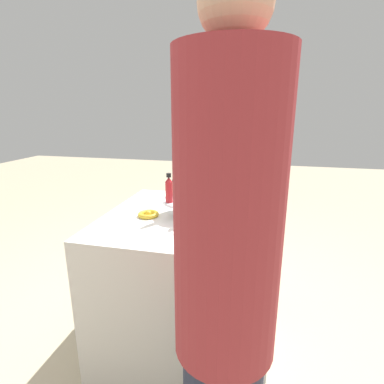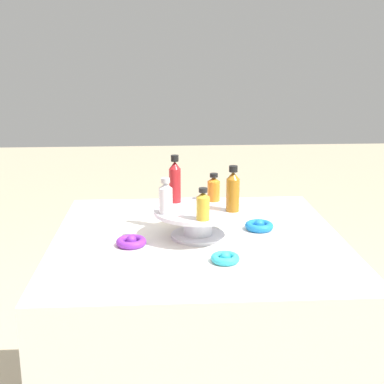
{
  "view_description": "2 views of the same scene",
  "coord_description": "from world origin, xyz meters",
  "px_view_note": "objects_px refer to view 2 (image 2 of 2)",
  "views": [
    {
      "loc": [
        1.42,
        0.36,
        1.33
      ],
      "look_at": [
        0.14,
        0.06,
        0.96
      ],
      "focal_mm": 28.0,
      "sensor_mm": 36.0,
      "label": 1
    },
    {
      "loc": [
        0.11,
        1.5,
        1.33
      ],
      "look_at": [
        0.02,
        0.01,
        0.93
      ],
      "focal_mm": 50.0,
      "sensor_mm": 36.0,
      "label": 2
    }
  ],
  "objects_px": {
    "ribbon_bow_teal": "(225,258)",
    "ribbon_bow_blue": "(259,226)",
    "bottle_orange": "(214,188)",
    "ribbon_bow_purple": "(131,242)",
    "bottle_amber": "(233,190)",
    "bottle_red": "(175,181)",
    "bottle_clear": "(166,197)",
    "display_stand": "(198,219)",
    "bottle_gold": "(203,205)",
    "ribbon_bow_gold": "(176,214)"
  },
  "relations": [
    {
      "from": "bottle_amber",
      "to": "bottle_red",
      "type": "height_order",
      "value": "bottle_red"
    },
    {
      "from": "bottle_gold",
      "to": "bottle_clear",
      "type": "relative_size",
      "value": 0.87
    },
    {
      "from": "bottle_gold",
      "to": "ribbon_bow_gold",
      "type": "relative_size",
      "value": 0.83
    },
    {
      "from": "bottle_red",
      "to": "ribbon_bow_blue",
      "type": "relative_size",
      "value": 1.65
    },
    {
      "from": "bottle_amber",
      "to": "display_stand",
      "type": "bearing_deg",
      "value": -14.43
    },
    {
      "from": "bottle_gold",
      "to": "ribbon_bow_teal",
      "type": "distance_m",
      "value": 0.16
    },
    {
      "from": "ribbon_bow_gold",
      "to": "ribbon_bow_purple",
      "type": "relative_size",
      "value": 1.24
    },
    {
      "from": "bottle_gold",
      "to": "ribbon_bow_gold",
      "type": "distance_m",
      "value": 0.33
    },
    {
      "from": "bottle_orange",
      "to": "ribbon_bow_purple",
      "type": "bearing_deg",
      "value": 29.99
    },
    {
      "from": "ribbon_bow_teal",
      "to": "ribbon_bow_purple",
      "type": "bearing_deg",
      "value": -28.43
    },
    {
      "from": "display_stand",
      "to": "ribbon_bow_gold",
      "type": "bearing_deg",
      "value": -73.43
    },
    {
      "from": "bottle_clear",
      "to": "bottle_gold",
      "type": "bearing_deg",
      "value": 147.57
    },
    {
      "from": "display_stand",
      "to": "bottle_gold",
      "type": "bearing_deg",
      "value": 93.57
    },
    {
      "from": "ribbon_bow_purple",
      "to": "ribbon_bow_blue",
      "type": "bearing_deg",
      "value": -163.43
    },
    {
      "from": "ribbon_bow_teal",
      "to": "ribbon_bow_blue",
      "type": "distance_m",
      "value": 0.29
    },
    {
      "from": "bottle_clear",
      "to": "ribbon_bow_purple",
      "type": "xyz_separation_m",
      "value": [
        0.1,
        0.02,
        -0.12
      ]
    },
    {
      "from": "ribbon_bow_teal",
      "to": "ribbon_bow_gold",
      "type": "xyz_separation_m",
      "value": [
        0.12,
        -0.39,
        0.0
      ]
    },
    {
      "from": "bottle_orange",
      "to": "bottle_red",
      "type": "distance_m",
      "value": 0.12
    },
    {
      "from": "bottle_gold",
      "to": "ribbon_bow_purple",
      "type": "relative_size",
      "value": 1.03
    },
    {
      "from": "display_stand",
      "to": "ribbon_bow_gold",
      "type": "relative_size",
      "value": 2.42
    },
    {
      "from": "bottle_orange",
      "to": "ribbon_bow_purple",
      "type": "xyz_separation_m",
      "value": [
        0.25,
        0.14,
        -0.12
      ]
    },
    {
      "from": "bottle_clear",
      "to": "ribbon_bow_blue",
      "type": "height_order",
      "value": "bottle_clear"
    },
    {
      "from": "display_stand",
      "to": "ribbon_bow_teal",
      "type": "relative_size",
      "value": 3.41
    },
    {
      "from": "bottle_clear",
      "to": "ribbon_bow_teal",
      "type": "bearing_deg",
      "value": 134.13
    },
    {
      "from": "display_stand",
      "to": "bottle_orange",
      "type": "height_order",
      "value": "bottle_orange"
    },
    {
      "from": "bottle_red",
      "to": "ribbon_bow_purple",
      "type": "height_order",
      "value": "bottle_red"
    },
    {
      "from": "display_stand",
      "to": "ribbon_bow_teal",
      "type": "distance_m",
      "value": 0.21
    },
    {
      "from": "ribbon_bow_gold",
      "to": "ribbon_bow_teal",
      "type": "bearing_deg",
      "value": 106.57
    },
    {
      "from": "bottle_gold",
      "to": "bottle_amber",
      "type": "bearing_deg",
      "value": -140.43
    },
    {
      "from": "bottle_clear",
      "to": "ribbon_bow_teal",
      "type": "xyz_separation_m",
      "value": [
        -0.15,
        0.16,
        -0.12
      ]
    },
    {
      "from": "bottle_orange",
      "to": "bottle_red",
      "type": "height_order",
      "value": "bottle_red"
    },
    {
      "from": "ribbon_bow_teal",
      "to": "ribbon_bow_blue",
      "type": "xyz_separation_m",
      "value": [
        -0.14,
        -0.25,
        0.0
      ]
    },
    {
      "from": "bottle_amber",
      "to": "ribbon_bow_gold",
      "type": "xyz_separation_m",
      "value": [
        0.16,
        -0.22,
        -0.14
      ]
    },
    {
      "from": "bottle_orange",
      "to": "ribbon_bow_purple",
      "type": "distance_m",
      "value": 0.31
    },
    {
      "from": "bottle_orange",
      "to": "ribbon_bow_teal",
      "type": "relative_size",
      "value": 1.13
    },
    {
      "from": "bottle_amber",
      "to": "bottle_orange",
      "type": "xyz_separation_m",
      "value": [
        0.04,
        -0.11,
        -0.02
      ]
    },
    {
      "from": "ribbon_bow_blue",
      "to": "ribbon_bow_purple",
      "type": "xyz_separation_m",
      "value": [
        0.39,
        0.12,
        -0.0
      ]
    },
    {
      "from": "bottle_amber",
      "to": "ribbon_bow_purple",
      "type": "relative_size",
      "value": 1.54
    },
    {
      "from": "bottle_gold",
      "to": "bottle_orange",
      "type": "height_order",
      "value": "bottle_gold"
    },
    {
      "from": "bottle_gold",
      "to": "bottle_amber",
      "type": "distance_m",
      "value": 0.12
    },
    {
      "from": "bottle_amber",
      "to": "bottle_red",
      "type": "relative_size",
      "value": 0.92
    },
    {
      "from": "display_stand",
      "to": "ribbon_bow_teal",
      "type": "xyz_separation_m",
      "value": [
        -0.06,
        0.2,
        -0.05
      ]
    },
    {
      "from": "bottle_gold",
      "to": "bottle_red",
      "type": "relative_size",
      "value": 0.62
    },
    {
      "from": "bottle_red",
      "to": "ribbon_bow_purple",
      "type": "bearing_deg",
      "value": 46.4
    },
    {
      "from": "bottle_red",
      "to": "ribbon_bow_teal",
      "type": "bearing_deg",
      "value": 114.2
    },
    {
      "from": "bottle_gold",
      "to": "bottle_red",
      "type": "distance_m",
      "value": 0.2
    },
    {
      "from": "bottle_gold",
      "to": "ribbon_bow_purple",
      "type": "bearing_deg",
      "value": -12.24
    },
    {
      "from": "ribbon_bow_blue",
      "to": "ribbon_bow_gold",
      "type": "height_order",
      "value": "same"
    },
    {
      "from": "ribbon_bow_blue",
      "to": "ribbon_bow_purple",
      "type": "relative_size",
      "value": 1.02
    },
    {
      "from": "bottle_amber",
      "to": "bottle_orange",
      "type": "distance_m",
      "value": 0.12
    }
  ]
}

